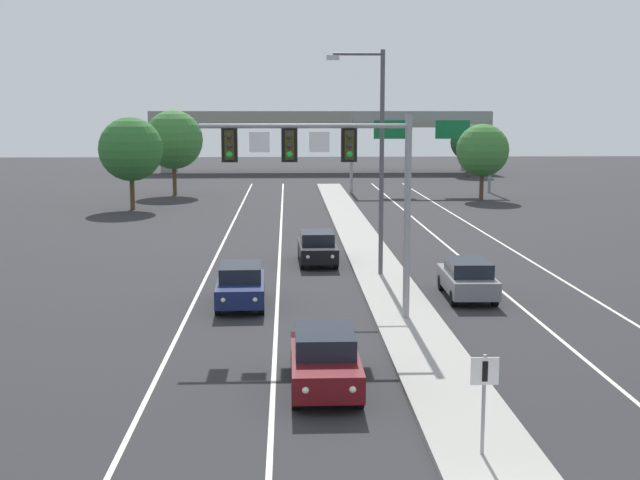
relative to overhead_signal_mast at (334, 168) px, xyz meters
name	(u,v)px	position (x,y,z in m)	size (l,w,h in m)	color
median_island	(399,305)	(2.64, 2.26, -5.42)	(2.40, 110.00, 0.15)	#9E9B93
lane_stripe_oncoming_center	(279,273)	(-2.06, 9.26, -5.49)	(0.14, 100.00, 0.01)	silver
lane_stripe_receding_center	(478,271)	(7.34, 9.26, -5.49)	(0.14, 100.00, 0.01)	silver
edge_stripe_left	(208,273)	(-5.36, 9.26, -5.49)	(0.14, 100.00, 0.01)	silver
edge_stripe_right	(547,271)	(10.64, 9.26, -5.49)	(0.14, 100.00, 0.01)	silver
overhead_signal_mast	(334,168)	(0.00, 0.00, 0.00)	(7.38, 0.44, 7.20)	gray
median_sign_post	(484,390)	(2.50, -12.20, -3.91)	(0.60, 0.10, 2.20)	gray
street_lamp_median	(377,149)	(2.36, 8.17, 0.29)	(2.58, 0.28, 10.00)	#4C4C51
car_oncoming_darkred	(325,359)	(-0.66, -7.31, -4.68)	(1.83, 4.47, 1.58)	#5B0F14
car_oncoming_navy	(241,285)	(-3.47, 2.71, -4.68)	(1.92, 4.51, 1.58)	#141E4C
car_oncoming_black	(317,247)	(-0.17, 11.69, -4.68)	(1.90, 4.50, 1.58)	black
car_receding_grey	(467,278)	(5.59, 3.64, -4.68)	(1.91, 4.51, 1.58)	slate
highway_sign_gantry	(422,127)	(10.84, 48.31, 0.67)	(13.28, 0.42, 7.50)	gray
overpass_bridge	(321,126)	(2.64, 77.28, 0.28)	(42.40, 6.40, 7.65)	gray
tree_far_right_c	(469,142)	(19.68, 68.51, -1.48)	(4.26, 4.26, 6.16)	#4C3823
tree_far_left_b	(131,149)	(-13.64, 35.82, -0.85)	(4.92, 4.92, 7.12)	#4C3823
tree_far_left_c	(173,140)	(-11.88, 47.15, -0.48)	(5.31, 5.31, 7.68)	#4C3823
tree_far_right_a	(483,150)	(15.09, 41.95, -1.25)	(4.49, 4.49, 6.50)	#4C3823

